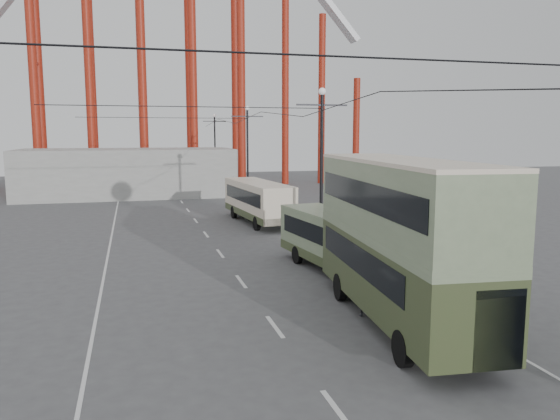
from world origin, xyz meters
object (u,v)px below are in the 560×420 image
object	(u,v)px
double_decker_bus	(400,233)
single_decker_cream	(258,200)
single_decker_green	(343,242)
pedestrian	(365,294)

from	to	relation	value
double_decker_bus	single_decker_cream	bearing A→B (deg)	94.88
double_decker_bus	single_decker_green	size ratio (longest dim) A/B	1.08
double_decker_bus	single_decker_green	bearing A→B (deg)	90.16
single_decker_green	pedestrian	size ratio (longest dim) A/B	6.27
single_decker_green	pedestrian	xyz separation A→B (m)	(-1.38, -5.58, -0.78)
single_decker_green	single_decker_cream	xyz separation A→B (m)	(-0.42, 15.99, 0.14)
single_decker_cream	pedestrian	xyz separation A→B (m)	(-0.96, -21.57, -0.91)
single_decker_cream	pedestrian	world-z (taller)	single_decker_cream
pedestrian	double_decker_bus	bearing A→B (deg)	121.61
double_decker_bus	single_decker_green	xyz separation A→B (m)	(0.60, 6.63, -1.63)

